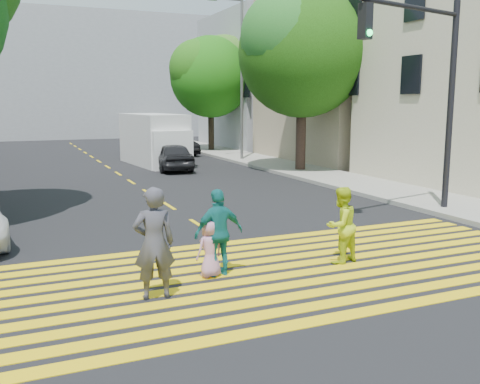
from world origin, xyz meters
TOP-DOWN VIEW (x-y plane):
  - ground at (0.00, 0.00)m, footprint 120.00×120.00m
  - sidewalk_right at (8.50, 15.00)m, footprint 3.00×60.00m
  - crosswalk at (0.00, 1.28)m, footprint 13.40×5.30m
  - lane_line at (0.00, 22.50)m, footprint 0.12×34.40m
  - building_right_tan at (15.00, 19.00)m, footprint 10.00×10.00m
  - building_right_grey at (15.00, 30.00)m, footprint 10.00×10.00m
  - backdrop_block at (0.00, 48.00)m, footprint 30.00×8.00m
  - tree_right_near at (8.52, 15.01)m, footprint 7.24×6.88m
  - tree_right_far at (8.36, 27.32)m, footprint 6.14×5.58m
  - pedestrian_man at (-2.58, 0.82)m, footprint 0.77×0.55m
  - pedestrian_woman at (1.64, 1.33)m, footprint 0.94×0.82m
  - pedestrian_child at (-1.28, 1.53)m, footprint 0.64×0.50m
  - pedestrian_extra at (-1.09, 1.54)m, footprint 1.06×0.52m
  - dark_car_near at (2.82, 18.27)m, footprint 2.01×4.27m
  - silver_car at (3.75, 28.54)m, footprint 2.20×4.81m
  - dark_car_parked at (5.45, 25.92)m, footprint 1.86×4.23m
  - white_van at (2.66, 20.95)m, footprint 2.73×6.10m
  - traffic_signal at (6.65, 4.39)m, footprint 4.32×1.30m
  - street_lamp at (7.59, 20.75)m, footprint 2.11×0.24m

SIDE VIEW (x-z plane):
  - ground at x=0.00m, z-range 0.00..0.00m
  - lane_line at x=0.00m, z-range 0.00..0.01m
  - crosswalk at x=0.00m, z-range 0.00..0.01m
  - sidewalk_right at x=8.50m, z-range 0.00..0.15m
  - pedestrian_child at x=-1.28m, z-range 0.00..1.16m
  - dark_car_parked at x=5.45m, z-range 0.00..1.35m
  - silver_car at x=3.75m, z-range 0.00..1.37m
  - dark_car_near at x=2.82m, z-range 0.00..1.41m
  - pedestrian_woman at x=1.64m, z-range 0.00..1.66m
  - pedestrian_extra at x=-1.09m, z-range 0.00..1.76m
  - pedestrian_man at x=-2.58m, z-range 0.00..2.00m
  - white_van at x=2.66m, z-range -0.07..2.72m
  - traffic_signal at x=6.65m, z-range 0.95..7.40m
  - building_right_tan at x=15.00m, z-range 0.00..10.00m
  - building_right_grey at x=15.00m, z-range 0.00..10.00m
  - street_lamp at x=7.59m, z-range 0.69..10.01m
  - tree_right_far at x=8.36m, z-range 1.42..9.51m
  - backdrop_block at x=0.00m, z-range 0.00..12.00m
  - tree_right_near at x=8.52m, z-range 1.60..10.65m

